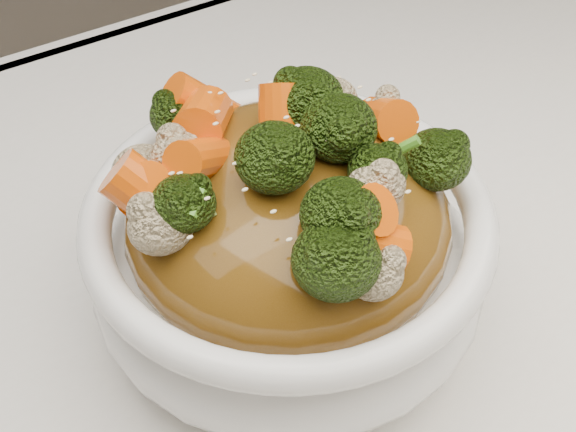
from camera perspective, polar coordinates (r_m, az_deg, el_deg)
tablecloth at (r=0.49m, az=8.51°, el=-9.61°), size 1.20×0.80×0.04m
bowl at (r=0.45m, az=-0.00°, el=-3.01°), size 0.27×0.27×0.09m
sauce_base at (r=0.43m, az=-0.00°, el=-0.29°), size 0.21×0.21×0.10m
carrots at (r=0.39m, az=-0.00°, el=6.40°), size 0.21×0.21×0.05m
broccoli at (r=0.39m, az=-0.00°, el=6.28°), size 0.21×0.21×0.04m
cauliflower at (r=0.39m, az=-0.00°, el=6.05°), size 0.21×0.21×0.04m
scallions at (r=0.39m, az=-0.00°, el=6.52°), size 0.16×0.16×0.02m
sesame_seeds at (r=0.39m, az=-0.00°, el=6.52°), size 0.19×0.19×0.01m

